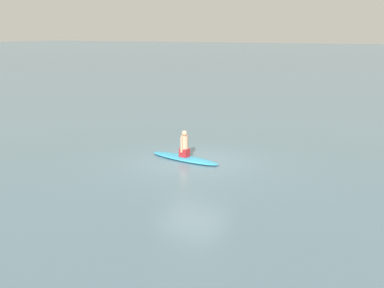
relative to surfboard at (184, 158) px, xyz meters
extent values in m
plane|color=slate|center=(0.47, -0.14, -0.06)|extent=(400.00, 400.00, 0.00)
ellipsoid|color=#339EC6|center=(0.00, 0.00, 0.00)|extent=(3.23, 1.27, 0.12)
cube|color=#A51E23|center=(0.00, 0.00, 0.22)|extent=(0.38, 0.33, 0.32)
cylinder|color=tan|center=(0.00, 0.00, 0.62)|extent=(0.34, 0.34, 0.53)
sphere|color=tan|center=(0.00, 0.00, 0.98)|extent=(0.21, 0.21, 0.21)
cylinder|color=tan|center=(-0.03, -0.18, 0.55)|extent=(0.10, 0.10, 0.58)
cylinder|color=tan|center=(0.03, 0.18, 0.55)|extent=(0.10, 0.10, 0.58)
camera|label=1|loc=(8.53, -15.16, 4.70)|focal=43.91mm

